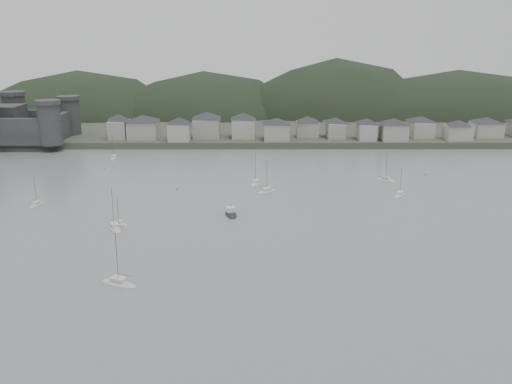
{
  "coord_description": "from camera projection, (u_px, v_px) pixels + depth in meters",
  "views": [
    {
      "loc": [
        -0.44,
        -81.05,
        49.39
      ],
      "look_at": [
        0.0,
        75.0,
        6.0
      ],
      "focal_mm": 38.94,
      "sensor_mm": 36.0,
      "label": 1
    }
  ],
  "objects": [
    {
      "name": "ground",
      "position": [
        257.0,
        349.0,
        91.32
      ],
      "size": [
        900.0,
        900.0,
        0.0
      ],
      "primitive_type": "plane",
      "color": "slate",
      "rests_on": "ground"
    },
    {
      "name": "far_shore_land",
      "position": [
        255.0,
        111.0,
        375.14
      ],
      "size": [
        900.0,
        250.0,
        3.0
      ],
      "primitive_type": "cube",
      "color": "#383D2D",
      "rests_on": "ground"
    },
    {
      "name": "forested_ridge",
      "position": [
        263.0,
        137.0,
        353.91
      ],
      "size": [
        851.55,
        103.94,
        102.57
      ],
      "color": "black",
      "rests_on": "ground"
    },
    {
      "name": "castle",
      "position": [
        1.0,
        123.0,
        261.29
      ],
      "size": [
        66.0,
        43.0,
        20.0
      ],
      "color": "#2D2E30",
      "rests_on": "far_shore_land"
    },
    {
      "name": "waterfront_town",
      "position": [
        361.0,
        126.0,
        265.78
      ],
      "size": [
        451.48,
        28.46,
        12.92
      ],
      "color": "#A4A095",
      "rests_on": "far_shore_land"
    },
    {
      "name": "moored_fleet",
      "position": [
        199.0,
        231.0,
        146.65
      ],
      "size": [
        248.01,
        178.45,
        12.44
      ],
      "color": "beige",
      "rests_on": "ground"
    },
    {
      "name": "motor_launch_far",
      "position": [
        231.0,
        214.0,
        160.55
      ],
      "size": [
        4.71,
        9.1,
        4.06
      ],
      "rotation": [
        0.0,
        0.0,
        3.33
      ],
      "color": "black",
      "rests_on": "ground"
    },
    {
      "name": "mooring_buoys",
      "position": [
        212.0,
        213.0,
        161.95
      ],
      "size": [
        146.4,
        146.08,
        0.7
      ],
      "color": "#AF5F3A",
      "rests_on": "ground"
    }
  ]
}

